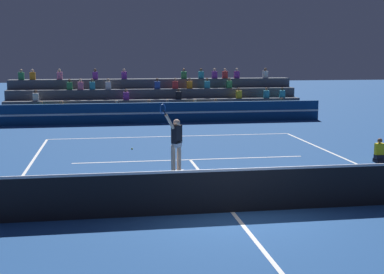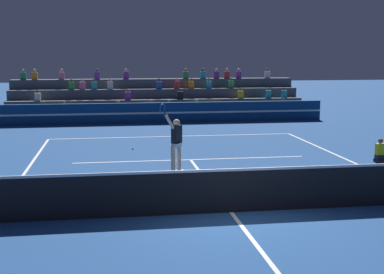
# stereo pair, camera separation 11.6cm
# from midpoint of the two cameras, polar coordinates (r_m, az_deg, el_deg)

# --- Properties ---
(ground_plane) EXTENTS (120.00, 120.00, 0.00)m
(ground_plane) POSITION_cam_midpoint_polar(r_m,az_deg,el_deg) (12.86, 4.07, -8.00)
(ground_plane) COLOR navy
(court_lines) EXTENTS (11.10, 23.90, 0.01)m
(court_lines) POSITION_cam_midpoint_polar(r_m,az_deg,el_deg) (12.85, 4.07, -7.98)
(court_lines) COLOR white
(court_lines) RESTS_ON ground
(tennis_net) EXTENTS (12.00, 0.10, 1.10)m
(tennis_net) POSITION_cam_midpoint_polar(r_m,az_deg,el_deg) (12.71, 4.09, -5.65)
(tennis_net) COLOR slate
(tennis_net) RESTS_ON ground
(sponsor_banner_wall) EXTENTS (18.00, 0.26, 1.10)m
(sponsor_banner_wall) POSITION_cam_midpoint_polar(r_m,az_deg,el_deg) (29.12, -3.51, 2.61)
(sponsor_banner_wall) COLOR navy
(sponsor_banner_wall) RESTS_ON ground
(bleacher_stand) EXTENTS (17.15, 3.80, 2.83)m
(bleacher_stand) POSITION_cam_midpoint_polar(r_m,az_deg,el_deg) (32.23, -4.07, 3.72)
(bleacher_stand) COLOR #4C515B
(bleacher_stand) RESTS_ON ground
(ball_kid_courtside) EXTENTS (0.30, 0.36, 0.84)m
(ball_kid_courtside) POSITION_cam_midpoint_polar(r_m,az_deg,el_deg) (19.57, 19.18, -1.61)
(ball_kid_courtside) COLOR black
(ball_kid_courtside) RESTS_ON ground
(tennis_player) EXTENTS (0.89, 1.06, 2.33)m
(tennis_player) POSITION_cam_midpoint_polar(r_m,az_deg,el_deg) (16.70, -1.91, -0.59)
(tennis_player) COLOR beige
(tennis_player) RESTS_ON ground
(tennis_ball) EXTENTS (0.07, 0.07, 0.07)m
(tennis_ball) POSITION_cam_midpoint_polar(r_m,az_deg,el_deg) (21.11, -6.58, -1.25)
(tennis_ball) COLOR #C6DB33
(tennis_ball) RESTS_ON ground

